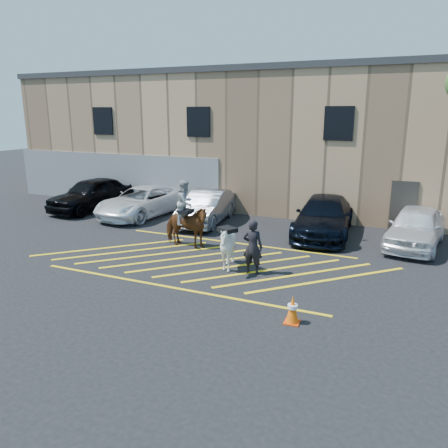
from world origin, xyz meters
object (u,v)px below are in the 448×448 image
at_px(car_white_pickup, 142,202).
at_px(car_blue_suv, 324,216).
at_px(car_black_suv, 92,194).
at_px(saddled_white, 227,247).
at_px(car_silver_sedan, 207,207).
at_px(car_white_suv, 416,227).
at_px(mounted_bay, 186,221).
at_px(handler, 253,247).
at_px(traffic_cone, 293,309).

distance_m(car_white_pickup, car_blue_suv, 9.04).
relative_size(car_black_suv, saddled_white, 2.79).
xyz_separation_m(car_silver_sedan, car_white_suv, (9.03, -0.08, 0.02)).
distance_m(mounted_bay, saddled_white, 2.96).
height_order(car_black_suv, car_white_suv, car_black_suv).
height_order(handler, traffic_cone, handler).
bearing_deg(car_silver_sedan, saddled_white, -65.02).
bearing_deg(car_white_suv, car_black_suv, -173.18).
bearing_deg(car_silver_sedan, traffic_cone, -59.39).
xyz_separation_m(handler, traffic_cone, (2.10, -2.85, -0.53)).
xyz_separation_m(car_white_pickup, traffic_cone, (9.95, -8.20, -0.36)).
height_order(car_silver_sedan, car_blue_suv, car_blue_suv).
height_order(car_silver_sedan, handler, handler).
xyz_separation_m(car_white_pickup, car_silver_sedan, (3.60, 0.03, 0.03)).
distance_m(handler, saddled_white, 0.90).
distance_m(car_black_suv, saddled_white, 11.58).
xyz_separation_m(car_black_suv, handler, (11.08, -5.49, 0.03)).
relative_size(car_white_pickup, car_white_suv, 1.15).
distance_m(car_blue_suv, car_white_suv, 3.61).
relative_size(car_black_suv, handler, 2.83).
bearing_deg(car_black_suv, traffic_cone, -25.94).
bearing_deg(handler, car_blue_suv, -104.68).
relative_size(car_black_suv, car_blue_suv, 0.93).
xyz_separation_m(car_white_suv, mounted_bay, (-8.11, -3.65, 0.28)).
height_order(car_blue_suv, saddled_white, car_blue_suv).
height_order(car_blue_suv, mounted_bay, mounted_bay).
bearing_deg(saddled_white, car_black_suv, 151.69).
bearing_deg(car_white_suv, saddled_white, -129.43).
height_order(handler, saddled_white, handler).
distance_m(car_white_suv, handler, 7.13).
bearing_deg(saddled_white, car_blue_suv, 69.65).
height_order(car_blue_suv, car_white_suv, car_blue_suv).
height_order(mounted_bay, saddled_white, mounted_bay).
distance_m(car_white_suv, mounted_bay, 8.90).
bearing_deg(car_white_pickup, car_white_suv, 5.39).
relative_size(car_silver_sedan, car_blue_suv, 0.84).
bearing_deg(saddled_white, handler, -0.07).
bearing_deg(car_silver_sedan, car_black_suv, 171.95).
bearing_deg(traffic_cone, car_white_suv, 71.79).
xyz_separation_m(car_black_suv, mounted_bay, (7.75, -3.85, 0.19)).
distance_m(car_white_pickup, traffic_cone, 12.90).
bearing_deg(car_blue_suv, car_white_suv, -9.45).
relative_size(saddled_white, traffic_cone, 2.49).
bearing_deg(car_white_suv, mounted_bay, -148.25).
bearing_deg(car_white_pickup, car_black_suv, -177.02).
bearing_deg(car_silver_sedan, mounted_bay, -83.19).
relative_size(car_blue_suv, handler, 3.04).
bearing_deg(saddled_white, car_silver_sedan, 122.04).
bearing_deg(car_blue_suv, saddled_white, -115.00).
height_order(saddled_white, traffic_cone, saddled_white).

